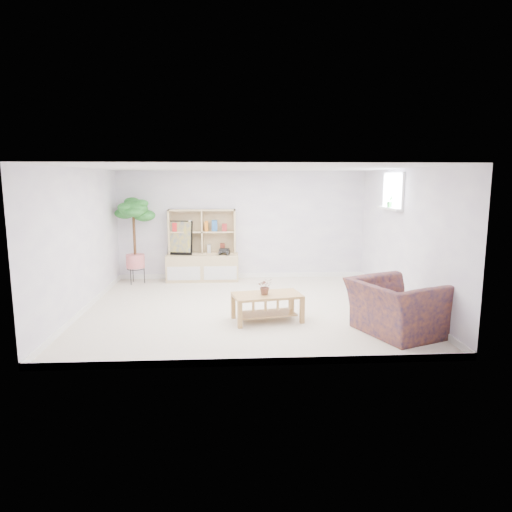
{
  "coord_description": "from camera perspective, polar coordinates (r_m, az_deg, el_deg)",
  "views": [
    {
      "loc": [
        -0.28,
        -7.67,
        2.21
      ],
      "look_at": [
        0.18,
        0.28,
        0.87
      ],
      "focal_mm": 32.0,
      "sensor_mm": 36.0,
      "label": 1
    }
  ],
  "objects": [
    {
      "name": "table_plant",
      "position": [
        7.14,
        1.16,
        -3.8
      ],
      "size": [
        0.24,
        0.21,
        0.26
      ],
      "primitive_type": "imported",
      "rotation": [
        0.0,
        0.0,
        0.04
      ],
      "color": "#14611C",
      "rests_on": "coffee_table"
    },
    {
      "name": "window",
      "position": [
        8.81,
        16.82,
        7.78
      ],
      "size": [
        0.1,
        0.98,
        0.68
      ],
      "primitive_type": null,
      "color": "silver",
      "rests_on": "walls"
    },
    {
      "name": "storage_unit",
      "position": [
        10.03,
        -6.74,
        1.31
      ],
      "size": [
        1.56,
        0.53,
        1.56
      ],
      "primitive_type": null,
      "color": "tan",
      "rests_on": "floor"
    },
    {
      "name": "sill_plant",
      "position": [
        8.79,
        16.39,
        6.59
      ],
      "size": [
        0.15,
        0.13,
        0.23
      ],
      "primitive_type": "imported",
      "rotation": [
        0.0,
        0.0,
        0.3
      ],
      "color": "#195A21",
      "rests_on": "window_sill"
    },
    {
      "name": "walls",
      "position": [
        7.74,
        -1.23,
        2.06
      ],
      "size": [
        5.51,
        5.01,
        2.4
      ],
      "color": "silver",
      "rests_on": "floor"
    },
    {
      "name": "ceiling",
      "position": [
        7.68,
        -1.26,
        10.97
      ],
      "size": [
        5.5,
        5.0,
        0.01
      ],
      "primitive_type": "cube",
      "color": "white",
      "rests_on": "walls"
    },
    {
      "name": "window_sill",
      "position": [
        8.8,
        16.35,
        5.72
      ],
      "size": [
        0.14,
        1.0,
        0.04
      ],
      "primitive_type": "cube",
      "color": "white",
      "rests_on": "walls"
    },
    {
      "name": "floor_tree",
      "position": [
        10.01,
        -14.94,
        1.83
      ],
      "size": [
        0.71,
        0.71,
        1.84
      ],
      "primitive_type": null,
      "rotation": [
        0.0,
        0.0,
        0.05
      ],
      "color": "#195A21",
      "rests_on": "floor"
    },
    {
      "name": "floor",
      "position": [
        7.99,
        -1.2,
        -6.51
      ],
      "size": [
        5.5,
        5.0,
        0.01
      ],
      "primitive_type": "cube",
      "color": "beige",
      "rests_on": "ground"
    },
    {
      "name": "armchair",
      "position": [
        6.89,
        17.09,
        -5.72
      ],
      "size": [
        1.42,
        1.51,
        0.89
      ],
      "primitive_type": "imported",
      "rotation": [
        0.0,
        0.0,
        1.96
      ],
      "color": "#0F1740",
      "rests_on": "floor"
    },
    {
      "name": "coffee_table",
      "position": [
        7.24,
        1.39,
        -6.44
      ],
      "size": [
        1.15,
        0.76,
        0.43
      ],
      "primitive_type": null,
      "rotation": [
        0.0,
        0.0,
        0.19
      ],
      "color": "#A47340",
      "rests_on": "floor"
    },
    {
      "name": "baseboard",
      "position": [
        7.98,
        -1.2,
        -6.16
      ],
      "size": [
        5.5,
        5.0,
        0.1
      ],
      "primitive_type": null,
      "color": "white",
      "rests_on": "floor"
    },
    {
      "name": "poster",
      "position": [
        10.03,
        -9.46,
        2.26
      ],
      "size": [
        0.55,
        0.23,
        0.74
      ],
      "primitive_type": null,
      "rotation": [
        0.0,
        0.0,
        -0.19
      ],
      "color": "yellow",
      "rests_on": "storage_unit"
    },
    {
      "name": "toy_truck",
      "position": [
        9.94,
        -3.98,
        0.6
      ],
      "size": [
        0.33,
        0.26,
        0.16
      ],
      "primitive_type": null,
      "rotation": [
        0.0,
        0.0,
        -0.2
      ],
      "color": "black",
      "rests_on": "storage_unit"
    }
  ]
}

